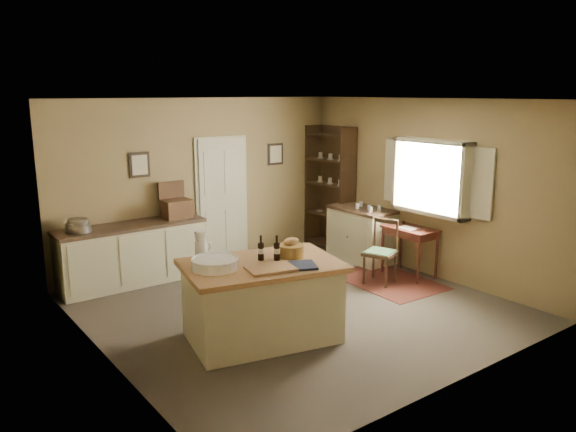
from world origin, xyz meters
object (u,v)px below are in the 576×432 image
(desk_chair, at_px, (380,253))
(right_cabinet, at_px, (361,234))
(work_island, at_px, (261,299))
(writing_desk, at_px, (410,234))
(shelving_unit, at_px, (332,188))
(sideboard, at_px, (133,252))

(desk_chair, bearing_deg, right_cabinet, 37.61)
(work_island, xyz_separation_m, writing_desk, (3.10, 0.52, 0.18))
(right_cabinet, bearing_deg, shelving_unit, 80.64)
(work_island, xyz_separation_m, sideboard, (-0.44, 2.72, -0.00))
(work_island, distance_m, right_cabinet, 3.47)
(sideboard, xyz_separation_m, writing_desk, (3.54, -2.20, 0.18))
(desk_chair, xyz_separation_m, shelving_unit, (0.78, 1.99, 0.64))
(writing_desk, height_order, desk_chair, desk_chair)
(desk_chair, distance_m, right_cabinet, 1.21)
(writing_desk, bearing_deg, right_cabinet, 90.01)
(right_cabinet, height_order, shelving_unit, shelving_unit)
(writing_desk, xyz_separation_m, desk_chair, (-0.62, 0.02, -0.20))
(work_island, bearing_deg, desk_chair, 25.02)
(work_island, height_order, shelving_unit, shelving_unit)
(work_island, relative_size, right_cabinet, 1.71)
(work_island, distance_m, shelving_unit, 4.16)
(right_cabinet, bearing_deg, sideboard, 161.95)
(right_cabinet, bearing_deg, writing_desk, -89.99)
(writing_desk, bearing_deg, work_island, -170.47)
(desk_chair, bearing_deg, sideboard, 121.64)
(work_island, relative_size, shelving_unit, 0.89)
(writing_desk, distance_m, desk_chair, 0.65)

